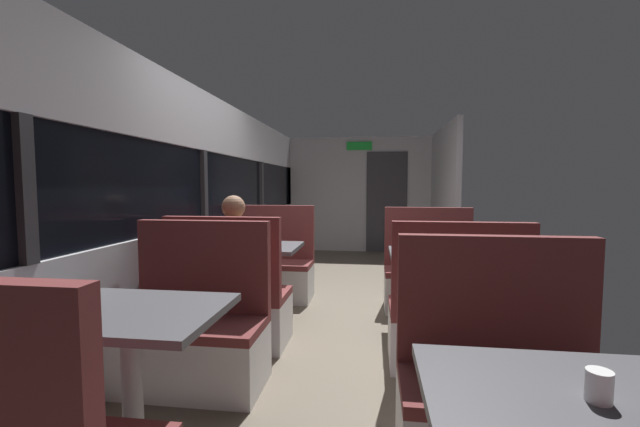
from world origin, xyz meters
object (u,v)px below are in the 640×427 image
at_px(dining_table_rear_aisle, 440,264).
at_px(bench_mid_window_facing_end, 230,306).
at_px(seated_passenger, 233,280).
at_px(bench_near_window_facing_entry, 195,337).
at_px(coffee_cup_secondary, 464,250).
at_px(bench_mid_window_facing_entry, 272,271).
at_px(dining_table_near_window, 130,329).
at_px(bench_front_aisle_facing_entry, 502,405).
at_px(dining_table_mid_window, 255,255).
at_px(bench_rear_aisle_facing_entry, 429,279).
at_px(coffee_cup_primary, 599,386).
at_px(bench_rear_aisle_facing_end, 455,324).

bearing_deg(dining_table_rear_aisle, bench_mid_window_facing_end, -164.41).
bearing_deg(seated_passenger, bench_near_window_facing_entry, -90.00).
bearing_deg(bench_mid_window_facing_end, coffee_cup_secondary, 12.08).
bearing_deg(bench_mid_window_facing_entry, bench_mid_window_facing_end, -90.00).
bearing_deg(bench_mid_window_facing_entry, bench_near_window_facing_entry, -90.00).
xyz_separation_m(dining_table_near_window, bench_near_window_facing_entry, (0.00, 0.70, -0.31)).
distance_m(bench_near_window_facing_entry, bench_front_aisle_facing_entry, 1.89).
bearing_deg(bench_mid_window_facing_end, dining_table_mid_window, 90.00).
distance_m(dining_table_rear_aisle, coffee_cup_secondary, 0.25).
xyz_separation_m(dining_table_rear_aisle, bench_rear_aisle_facing_entry, (0.00, 0.70, -0.31)).
height_order(dining_table_near_window, coffee_cup_primary, coffee_cup_primary).
xyz_separation_m(dining_table_near_window, bench_mid_window_facing_entry, (0.00, 2.77, -0.31)).
height_order(dining_table_near_window, dining_table_rear_aisle, same).
bearing_deg(bench_mid_window_facing_entry, dining_table_mid_window, -90.00).
bearing_deg(bench_mid_window_facing_entry, bench_front_aisle_facing_entry, -56.21).
xyz_separation_m(dining_table_near_window, bench_rear_aisle_facing_end, (1.79, 1.18, -0.31)).
bearing_deg(coffee_cup_secondary, dining_table_near_window, -137.73).
height_order(dining_table_rear_aisle, bench_rear_aisle_facing_end, bench_rear_aisle_facing_end).
distance_m(dining_table_mid_window, bench_rear_aisle_facing_end, 2.03).
bearing_deg(coffee_cup_primary, bench_rear_aisle_facing_end, 91.01).
relative_size(seated_passenger, coffee_cup_primary, 14.00).
xyz_separation_m(dining_table_mid_window, coffee_cup_secondary, (1.98, -0.28, 0.15)).
xyz_separation_m(dining_table_mid_window, bench_rear_aisle_facing_entry, (1.79, 0.50, -0.31)).
xyz_separation_m(bench_front_aisle_facing_entry, bench_rear_aisle_facing_end, (0.00, 1.08, 0.00)).
relative_size(bench_near_window_facing_entry, bench_rear_aisle_facing_end, 1.00).
distance_m(dining_table_mid_window, bench_rear_aisle_facing_entry, 1.88).
height_order(bench_near_window_facing_entry, dining_table_rear_aisle, bench_near_window_facing_entry).
relative_size(bench_mid_window_facing_entry, seated_passenger, 0.87).
distance_m(dining_table_mid_window, coffee_cup_primary, 3.24).
bearing_deg(bench_rear_aisle_facing_end, seated_passenger, 171.35).
bearing_deg(dining_table_rear_aisle, seated_passenger, -166.58).
bearing_deg(bench_rear_aisle_facing_entry, bench_rear_aisle_facing_end, -90.00).
distance_m(dining_table_near_window, bench_front_aisle_facing_entry, 1.82).
height_order(dining_table_near_window, bench_near_window_facing_entry, bench_near_window_facing_entry).
bearing_deg(dining_table_mid_window, coffee_cup_primary, -55.73).
relative_size(bench_rear_aisle_facing_end, coffee_cup_secondary, 12.22).
relative_size(dining_table_mid_window, bench_mid_window_facing_entry, 0.82).
height_order(dining_table_mid_window, dining_table_rear_aisle, same).
bearing_deg(dining_table_rear_aisle, bench_rear_aisle_facing_end, -90.00).
xyz_separation_m(bench_mid_window_facing_entry, seated_passenger, (0.00, -1.33, 0.21)).
bearing_deg(bench_near_window_facing_entry, dining_table_mid_window, 90.00).
distance_m(bench_near_window_facing_entry, coffee_cup_secondary, 2.31).
xyz_separation_m(bench_mid_window_facing_end, coffee_cup_secondary, (1.98, 0.42, 0.46)).
relative_size(bench_mid_window_facing_end, bench_mid_window_facing_entry, 1.00).
xyz_separation_m(dining_table_near_window, dining_table_rear_aisle, (1.79, 1.87, 0.00)).
height_order(bench_near_window_facing_entry, coffee_cup_secondary, bench_near_window_facing_entry).
bearing_deg(bench_rear_aisle_facing_entry, bench_mid_window_facing_entry, 173.62).
bearing_deg(coffee_cup_secondary, seated_passenger, -169.94).
xyz_separation_m(bench_mid_window_facing_end, bench_front_aisle_facing_entry, (1.79, -1.28, 0.00)).
xyz_separation_m(bench_front_aisle_facing_entry, dining_table_rear_aisle, (0.00, 1.78, 0.31)).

